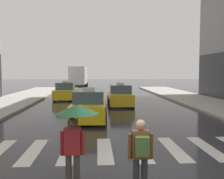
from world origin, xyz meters
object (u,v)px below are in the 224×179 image
Objects in this scene: taxi_lead at (89,106)px; taxi_third at (66,92)px; taxi_second at (120,96)px; pedestrian_with_umbrella at (76,123)px; pedestrian_with_backpack at (141,151)px; box_truck at (79,77)px.

taxi_lead and taxi_third have the same top height.
pedestrian_with_umbrella reaches higher than taxi_second.
pedestrian_with_umbrella is (-0.05, -8.29, 0.79)m from taxi_lead.
taxi_second is at bearing 68.74° from taxi_lead.
taxi_lead is 2.78× the size of pedestrian_with_backpack.
box_truck is at bearing 96.44° from pedestrian_with_backpack.
box_truck is 32.24m from pedestrian_with_backpack.
taxi_second is at bearing -75.56° from box_truck.
box_truck is at bearing 104.44° from taxi_second.
pedestrian_with_backpack is at bearing -14.77° from pedestrian_with_umbrella.
taxi_second is (2.26, 5.82, 0.00)m from taxi_lead.
taxi_third is at bearing 104.03° from taxi_lead.
taxi_second is 0.60× the size of box_truck.
pedestrian_with_backpack is (3.61, -32.02, -0.88)m from box_truck.
box_truck is (0.30, 13.16, 1.13)m from taxi_third.
pedestrian_with_umbrella is 1.18× the size of pedestrian_with_backpack.
taxi_third is (-2.55, 10.20, 0.00)m from taxi_lead.
pedestrian_with_umbrella reaches higher than pedestrian_with_backpack.
taxi_lead is 10.52m from taxi_third.
box_truck reaches higher than taxi_third.
taxi_lead is 6.24m from taxi_second.
taxi_lead is at bearing 89.66° from pedestrian_with_umbrella.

